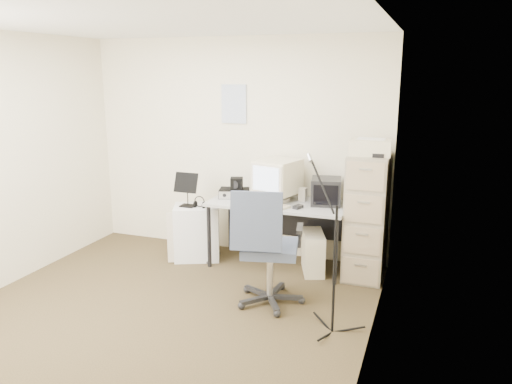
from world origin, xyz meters
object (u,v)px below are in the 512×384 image
(filing_cabinet, at_px, (367,217))
(office_chair, at_px, (270,246))
(side_cart, at_px, (197,232))
(desk, at_px, (278,234))

(filing_cabinet, xyz_separation_m, office_chair, (-0.74, -0.94, -0.09))
(office_chair, distance_m, side_cart, 1.43)
(desk, distance_m, office_chair, 0.96)
(filing_cabinet, bearing_deg, desk, -178.19)
(office_chair, relative_size, side_cart, 1.78)
(desk, bearing_deg, office_chair, -77.27)
(desk, relative_size, side_cart, 2.40)
(desk, relative_size, office_chair, 1.35)
(desk, xyz_separation_m, office_chair, (0.21, -0.91, 0.19))
(desk, bearing_deg, filing_cabinet, 1.81)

